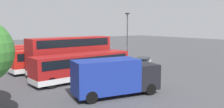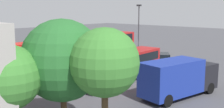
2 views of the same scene
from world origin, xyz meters
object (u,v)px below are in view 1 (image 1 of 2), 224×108
object	(u,v)px
bus_single_deck_near_end	(83,66)
bus_single_deck_fourth	(49,55)
bus_single_deck_third	(54,58)
lamp_post_tall	(127,34)
box_truck_blue	(115,76)
waste_bin_yellow	(88,51)
bus_double_decker_second	(71,54)
car_hatchback_silver	(120,54)
car_small_green	(143,63)
bus_single_deck_fifth	(37,53)

from	to	relation	value
bus_single_deck_near_end	bus_single_deck_fourth	xyz separation A→B (m)	(11.09, -0.63, -0.00)
bus_single_deck_third	lamp_post_tall	bearing A→B (deg)	-92.22
bus_single_deck_third	bus_single_deck_fourth	size ratio (longest dim) A/B	1.02
bus_single_deck_third	box_truck_blue	world-z (taller)	box_truck_blue
bus_single_deck_near_end	waste_bin_yellow	distance (m)	24.32
bus_double_decker_second	bus_single_deck_third	size ratio (longest dim) A/B	0.93
box_truck_blue	lamp_post_tall	world-z (taller)	lamp_post_tall
box_truck_blue	car_hatchback_silver	size ratio (longest dim) A/B	1.70
car_small_green	lamp_post_tall	distance (m)	6.67
bus_double_decker_second	bus_single_deck_fourth	world-z (taller)	bus_double_decker_second
bus_double_decker_second	lamp_post_tall	bearing A→B (deg)	-75.27
bus_single_deck_third	car_small_green	bearing A→B (deg)	-117.28
bus_single_deck_third	bus_single_deck_near_end	bearing A→B (deg)	-178.22
bus_single_deck_fourth	car_hatchback_silver	distance (m)	13.33
bus_double_decker_second	car_small_green	size ratio (longest dim) A/B	2.32
box_truck_blue	car_small_green	world-z (taller)	box_truck_blue
bus_single_deck_third	bus_single_deck_fifth	size ratio (longest dim) A/B	1.09
car_hatchback_silver	bus_single_deck_fifth	bearing A→B (deg)	75.57
bus_double_decker_second	lamp_post_tall	xyz separation A→B (m)	(3.07, -11.70, 2.21)
car_small_green	lamp_post_tall	bearing A→B (deg)	-15.49
waste_bin_yellow	bus_single_deck_fourth	bearing A→B (deg)	127.86
bus_single_deck_fourth	lamp_post_tall	bearing A→B (deg)	-110.01
bus_single_deck_fourth	waste_bin_yellow	world-z (taller)	bus_single_deck_fourth
car_hatchback_silver	waste_bin_yellow	distance (m)	9.54
bus_single_deck_fifth	car_hatchback_silver	bearing A→B (deg)	-104.43
bus_double_decker_second	lamp_post_tall	distance (m)	12.29
bus_single_deck_third	lamp_post_tall	xyz separation A→B (m)	(-0.48, -12.41, 3.03)
bus_single_deck_near_end	lamp_post_tall	bearing A→B (deg)	-60.50
bus_single_deck_fourth	car_small_green	world-z (taller)	bus_single_deck_fourth
waste_bin_yellow	bus_double_decker_second	bearing A→B (deg)	143.58
bus_single_deck_third	bus_single_deck_fifth	world-z (taller)	same
bus_single_deck_fourth	car_small_green	size ratio (longest dim) A/B	2.44
bus_single_deck_fourth	box_truck_blue	world-z (taller)	box_truck_blue
bus_single_deck_third	bus_single_deck_fifth	xyz separation A→B (m)	(7.35, -0.23, -0.00)
bus_single_deck_near_end	bus_single_deck_third	world-z (taller)	same
lamp_post_tall	bus_single_deck_near_end	bearing A→B (deg)	119.50
bus_single_deck_near_end	waste_bin_yellow	bearing A→B (deg)	-31.98
bus_single_deck_near_end	car_small_green	world-z (taller)	bus_single_deck_near_end
bus_double_decker_second	waste_bin_yellow	world-z (taller)	bus_double_decker_second
car_small_green	box_truck_blue	bearing A→B (deg)	126.75
bus_single_deck_third	waste_bin_yellow	bearing A→B (deg)	-44.70
bus_single_deck_near_end	lamp_post_tall	xyz separation A→B (m)	(6.89, -12.18, 3.03)
bus_double_decker_second	car_hatchback_silver	world-z (taller)	bus_double_decker_second
box_truck_blue	car_small_green	bearing A→B (deg)	-53.25
box_truck_blue	lamp_post_tall	xyz separation A→B (m)	(13.73, -12.89, 2.95)
bus_single_deck_near_end	bus_single_deck_fifth	xyz separation A→B (m)	(14.72, -0.00, -0.00)
car_hatchback_silver	waste_bin_yellow	xyz separation A→B (m)	(9.48, 1.06, -0.22)
box_truck_blue	waste_bin_yellow	bearing A→B (deg)	-26.32
bus_single_deck_near_end	bus_double_decker_second	bearing A→B (deg)	-7.18
waste_bin_yellow	box_truck_blue	bearing A→B (deg)	153.68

